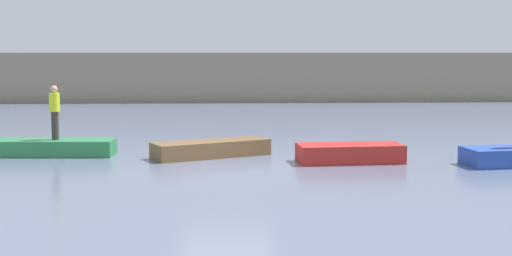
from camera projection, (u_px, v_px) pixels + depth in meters
The scene contains 6 objects.
ground_plane at pixel (226, 169), 18.90m from camera, with size 120.00×120.00×0.00m, color slate.
embankment_wall at pixel (224, 77), 43.68m from camera, with size 80.00×1.20×3.14m, color gray.
rowboat_green at pixel (56, 148), 21.27m from camera, with size 3.59×1.12×0.49m, color #2D7F47.
rowboat_brown at pixel (211, 149), 21.01m from camera, with size 3.62×1.08×0.49m, color brown.
rowboat_red at pixel (350, 153), 19.97m from camera, with size 3.03×1.20×0.53m, color red.
person_hiviz_shirt at pixel (55, 110), 21.14m from camera, with size 0.32×0.32×1.68m.
Camera 1 is at (-0.10, -18.68, 3.21)m, focal length 48.16 mm.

